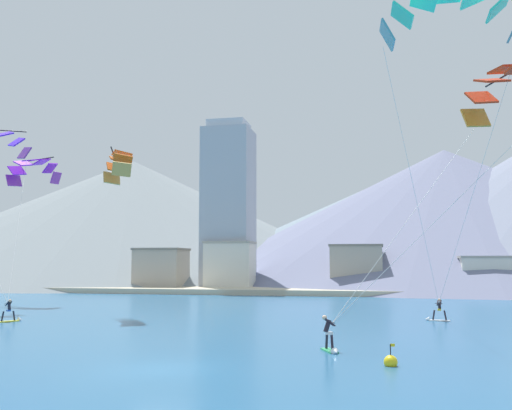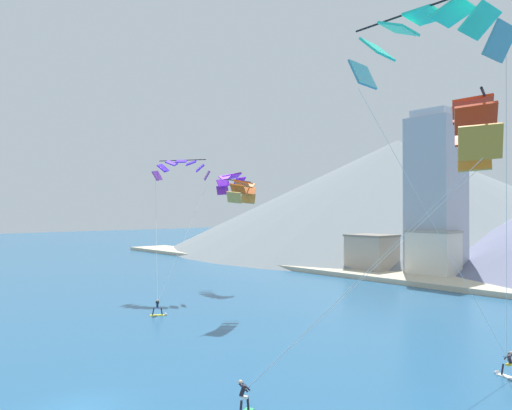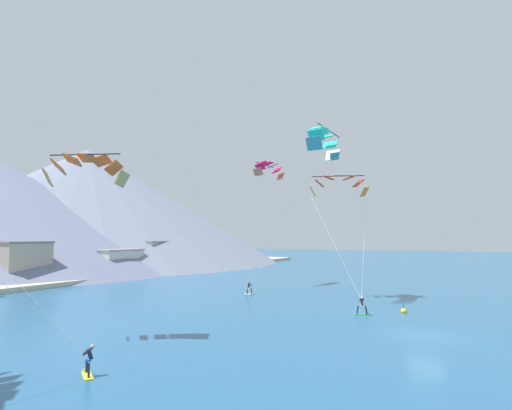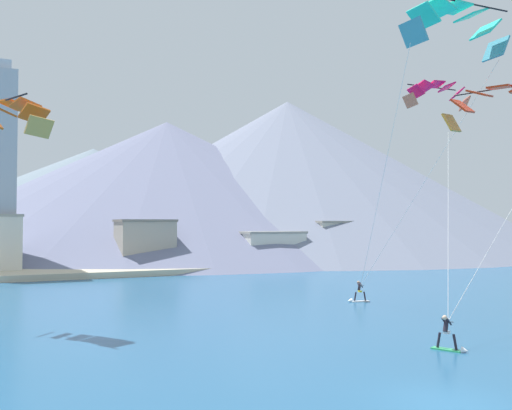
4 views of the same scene
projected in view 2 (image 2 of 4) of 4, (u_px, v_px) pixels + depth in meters
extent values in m
plane|color=#23567F|center=(81.00, 410.00, 25.58)|extent=(400.00, 400.00, 0.00)
cylinder|color=#231E28|center=(248.00, 403.00, 25.38)|extent=(0.21, 0.28, 0.75)
cylinder|color=#231E28|center=(241.00, 408.00, 24.66)|extent=(0.21, 0.28, 0.75)
cube|color=white|center=(244.00, 397.00, 25.02)|extent=(0.38, 0.34, 0.12)
cylinder|color=#231E28|center=(243.00, 390.00, 25.06)|extent=(0.46, 0.37, 0.64)
cylinder|color=#231E28|center=(246.00, 386.00, 25.13)|extent=(0.52, 0.29, 0.41)
cylinder|color=#231E28|center=(244.00, 388.00, 24.91)|extent=(0.52, 0.29, 0.41)
cylinder|color=black|center=(248.00, 388.00, 24.95)|extent=(0.24, 0.49, 0.03)
sphere|color=beige|center=(240.00, 382.00, 25.12)|extent=(0.23, 0.23, 0.23)
cube|color=yellow|center=(157.00, 315.00, 48.18)|extent=(1.14, 1.45, 0.07)
cylinder|color=black|center=(153.00, 311.00, 48.12)|extent=(0.22, 0.26, 0.69)
cylinder|color=black|center=(162.00, 311.00, 48.25)|extent=(0.22, 0.26, 0.69)
cube|color=blue|center=(157.00, 307.00, 48.19)|extent=(0.36, 0.34, 0.12)
cylinder|color=black|center=(157.00, 304.00, 48.11)|extent=(0.42, 0.37, 0.59)
cylinder|color=black|center=(156.00, 302.00, 48.20)|extent=(0.46, 0.33, 0.38)
cylinder|color=black|center=(159.00, 302.00, 48.23)|extent=(0.46, 0.33, 0.38)
cylinder|color=black|center=(158.00, 302.00, 48.39)|extent=(0.30, 0.46, 0.03)
sphere|color=tan|center=(157.00, 301.00, 48.00)|extent=(0.21, 0.21, 0.21)
cone|color=white|center=(167.00, 314.00, 48.32)|extent=(0.46, 0.45, 0.36)
cube|color=white|center=(508.00, 377.00, 30.43)|extent=(1.50, 0.74, 0.07)
cylinder|color=#231E28|center=(502.00, 369.00, 30.78)|extent=(0.25, 0.16, 0.70)
cube|color=yellow|center=(508.00, 365.00, 30.43)|extent=(0.28, 0.33, 0.12)
cylinder|color=#231E28|center=(509.00, 359.00, 30.49)|extent=(0.29, 0.46, 0.59)
cylinder|color=#231E28|center=(510.00, 357.00, 30.34)|extent=(0.18, 0.51, 0.38)
cylinder|color=#231E28|center=(507.00, 356.00, 30.54)|extent=(0.18, 0.51, 0.38)
cylinder|color=black|center=(507.00, 358.00, 30.35)|extent=(0.51, 0.14, 0.03)
sphere|color=tan|center=(511.00, 353.00, 30.57)|extent=(0.21, 0.21, 0.21)
cone|color=white|center=(496.00, 372.00, 31.19)|extent=(0.37, 0.42, 0.36)
cube|color=orange|center=(475.00, 159.00, 24.03)|extent=(1.72, 1.17, 1.33)
cube|color=red|center=(472.00, 136.00, 23.35)|extent=(1.86, 1.53, 1.12)
cube|color=red|center=(471.00, 118.00, 22.37)|extent=(1.93, 1.77, 0.76)
cube|color=red|center=(471.00, 107.00, 21.21)|extent=(1.95, 1.87, 0.30)
cube|color=red|center=(472.00, 107.00, 20.02)|extent=(1.90, 1.88, 0.76)
cube|color=red|center=(476.00, 119.00, 18.97)|extent=(1.78, 1.74, 1.12)
cube|color=orange|center=(480.00, 142.00, 18.18)|extent=(1.60, 1.45, 1.33)
cylinder|color=black|center=(488.00, 104.00, 20.96)|extent=(2.26, 6.11, 0.10)
cylinder|color=silver|center=(360.00, 281.00, 24.58)|extent=(7.99, 7.84, 10.84)
cylinder|color=silver|center=(346.00, 292.00, 21.44)|extent=(11.03, 1.77, 10.84)
cube|color=#6D3092|center=(157.00, 176.00, 60.49)|extent=(1.32, 1.73, 1.35)
cube|color=#5223E9|center=(163.00, 168.00, 60.21)|extent=(1.59, 1.89, 1.20)
cube|color=#5223E9|center=(171.00, 163.00, 60.01)|extent=(1.81, 1.94, 0.91)
cube|color=#5223E9|center=(181.00, 161.00, 59.90)|extent=(1.92, 1.92, 0.50)
cube|color=#5223E9|center=(191.00, 163.00, 59.89)|extent=(1.95, 1.80, 0.91)
cube|color=#5223E9|center=(200.00, 168.00, 60.00)|extent=(1.90, 1.58, 1.20)
cube|color=#6D3092|center=(207.00, 175.00, 60.20)|extent=(1.74, 1.29, 1.35)
cylinder|color=black|center=(182.00, 160.00, 60.53)|extent=(5.44, 3.27, 0.10)
cylinder|color=silver|center=(156.00, 234.00, 54.51)|extent=(10.93, 6.06, 12.59)
cylinder|color=silver|center=(186.00, 234.00, 54.36)|extent=(6.34, 10.79, 12.59)
cube|color=teal|center=(500.00, 42.00, 21.26)|extent=(0.84, 1.74, 1.44)
cube|color=#20D5B1|center=(480.00, 21.00, 21.96)|extent=(1.23, 1.74, 1.17)
cube|color=#20D5B1|center=(453.00, 12.00, 22.91)|extent=(1.46, 1.75, 0.74)
cube|color=#20D5B1|center=(425.00, 15.00, 23.98)|extent=(1.53, 1.75, 0.21)
cube|color=#20D5B1|center=(399.00, 29.00, 25.02)|extent=(1.50, 1.75, 0.74)
cube|color=#20D5B1|center=(377.00, 49.00, 25.90)|extent=(1.28, 1.74, 1.17)
cube|color=teal|center=(363.00, 75.00, 26.50)|extent=(0.89, 1.74, 1.44)
cylinder|color=black|center=(417.00, 10.00, 23.46)|extent=(7.21, 0.39, 0.10)
cylinder|color=silver|center=(507.00, 234.00, 25.70)|extent=(4.00, 9.81, 15.55)
cylinder|color=silver|center=(437.00, 232.00, 28.51)|extent=(3.66, 9.91, 15.55)
cube|color=gold|center=(234.00, 197.00, 46.60)|extent=(1.64, 1.09, 1.17)
cube|color=#DC5712|center=(238.00, 189.00, 47.19)|extent=(1.77, 1.39, 1.05)
cube|color=#DC5712|center=(242.00, 183.00, 48.04)|extent=(1.81, 1.61, 0.79)
cube|color=#DC5712|center=(245.00, 182.00, 49.04)|extent=(1.81, 1.73, 0.42)
cube|color=#DC5712|center=(247.00, 185.00, 50.06)|extent=(1.73, 1.76, 0.79)
cube|color=#DC5712|center=(248.00, 190.00, 50.95)|extent=(1.58, 1.69, 1.05)
cube|color=gold|center=(248.00, 198.00, 51.61)|extent=(1.37, 1.50, 1.17)
cylinder|color=black|center=(239.00, 181.00, 49.19)|extent=(2.12, 4.89, 0.10)
cube|color=purple|center=(223.00, 190.00, 69.21)|extent=(1.07, 1.66, 1.35)
cube|color=#831CD9|center=(223.00, 183.00, 68.58)|extent=(1.43, 1.73, 1.27)
cube|color=#831CD9|center=(226.00, 177.00, 67.67)|extent=(1.57, 1.79, 0.97)
cube|color=#831CD9|center=(230.00, 175.00, 66.65)|extent=(1.49, 1.82, 0.49)
cube|color=#831CD9|center=(235.00, 176.00, 65.69)|extent=(1.27, 1.82, 0.97)
cube|color=#831CD9|center=(240.00, 181.00, 64.95)|extent=(0.97, 1.78, 1.27)
cube|color=purple|center=(244.00, 189.00, 64.57)|extent=(0.62, 1.73, 1.35)
cylinder|color=black|center=(234.00, 174.00, 67.05)|extent=(5.16, 2.09, 0.10)
cube|color=beige|center=(512.00, 290.00, 61.32)|extent=(180.00, 10.00, 0.70)
cube|color=silver|center=(433.00, 256.00, 73.47)|extent=(6.67, 4.61, 6.83)
cube|color=#99958B|center=(433.00, 231.00, 73.50)|extent=(6.93, 4.79, 0.30)
cube|color=#A89E8E|center=(372.00, 255.00, 80.01)|extent=(6.70, 5.82, 5.90)
cube|color=slate|center=(372.00, 235.00, 80.03)|extent=(6.97, 6.05, 0.30)
cube|color=#A8ADB7|center=(436.00, 198.00, 75.61)|extent=(7.00, 7.00, 24.05)
cube|color=silver|center=(436.00, 115.00, 75.71)|extent=(5.60, 5.60, 1.20)
cone|color=slate|center=(398.00, 194.00, 134.08)|extent=(122.24, 122.24, 28.80)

